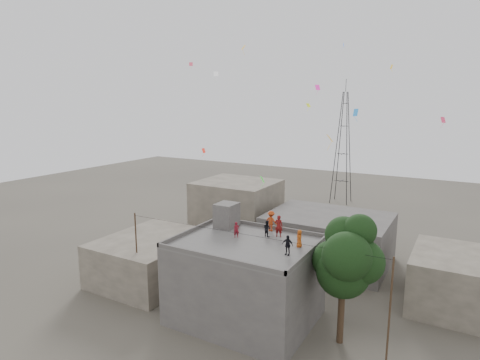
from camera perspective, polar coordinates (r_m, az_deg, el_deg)
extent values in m
plane|color=#48433B|center=(32.54, 0.71, -19.03)|extent=(140.00, 140.00, 0.00)
cube|color=#4D4B48|center=(31.15, 0.73, -14.24)|extent=(10.00, 8.00, 6.00)
cube|color=#5D5A57|center=(29.98, 0.74, -8.96)|extent=(10.00, 8.00, 0.10)
cube|color=#4D4B48|center=(33.23, 4.05, -6.62)|extent=(10.00, 0.15, 0.30)
cube|color=#4D4B48|center=(26.77, -3.41, -11.02)|extent=(10.00, 0.15, 0.30)
cube|color=#4D4B48|center=(28.01, 9.73, -10.14)|extent=(0.15, 8.00, 0.30)
cube|color=#4D4B48|center=(32.46, -6.94, -7.10)|extent=(0.15, 8.00, 0.30)
cube|color=#4D4B48|center=(33.34, -1.91, -5.01)|extent=(1.60, 1.80, 2.00)
cube|color=#595146|center=(39.01, -12.32, -10.77)|extent=(8.00, 10.00, 4.00)
cube|color=#4D4B48|center=(42.66, 12.39, -8.15)|extent=(12.00, 9.00, 5.00)
cube|color=#595146|center=(48.74, -0.43, -4.25)|extent=(9.00, 8.00, 7.00)
cube|color=#595146|center=(37.41, 28.64, -12.54)|extent=(7.00, 8.00, 4.40)
cylinder|color=black|center=(29.63, 14.15, -18.17)|extent=(0.44, 0.44, 4.00)
cylinder|color=black|center=(28.95, 14.66, -15.35)|extent=(0.64, 0.91, 2.14)
sphere|color=black|center=(28.23, 14.46, -12.47)|extent=(3.60, 3.60, 3.60)
sphere|color=black|center=(27.97, 16.92, -11.05)|extent=(3.00, 3.00, 3.00)
sphere|color=black|center=(28.74, 13.01, -11.10)|extent=(2.80, 2.80, 2.80)
sphere|color=black|center=(26.90, 14.97, -10.47)|extent=(3.20, 3.20, 3.20)
sphere|color=black|center=(28.35, 14.57, -7.62)|extent=(2.60, 2.60, 2.60)
sphere|color=black|center=(27.64, 16.68, -6.90)|extent=(2.20, 2.20, 2.20)
cylinder|color=black|center=(35.07, -14.45, -10.40)|extent=(0.12, 0.12, 7.40)
cylinder|color=black|center=(26.97, 20.49, -17.53)|extent=(0.12, 0.12, 7.40)
cylinder|color=black|center=(28.34, 0.40, -7.69)|extent=(20.00, 0.52, 0.02)
cylinder|color=black|center=(66.85, 13.53, 4.37)|extent=(1.27, 1.27, 18.01)
cylinder|color=black|center=(66.40, 14.94, 4.27)|extent=(1.27, 1.27, 18.01)
cylinder|color=black|center=(68.03, 15.31, 4.40)|extent=(1.27, 1.27, 18.01)
cylinder|color=black|center=(68.47, 13.93, 4.50)|extent=(1.27, 1.27, 18.01)
cube|color=black|center=(68.22, 14.21, -0.12)|extent=(2.36, 0.08, 0.08)
cube|color=black|center=(68.22, 14.21, -0.12)|extent=(0.08, 2.36, 0.08)
cube|color=black|center=(67.53, 14.39, 3.63)|extent=(1.81, 0.08, 0.08)
cube|color=black|center=(67.53, 14.39, 3.63)|extent=(0.08, 1.81, 0.08)
cube|color=black|center=(67.14, 14.57, 7.44)|extent=(1.26, 0.08, 0.08)
cube|color=black|center=(67.14, 14.57, 7.44)|extent=(0.08, 1.26, 0.08)
cube|color=black|center=(67.04, 14.72, 10.51)|extent=(0.82, 0.08, 0.08)
cube|color=black|center=(67.04, 14.72, 10.51)|extent=(0.08, 0.82, 0.08)
cylinder|color=black|center=(67.10, 14.84, 12.90)|extent=(0.08, 0.08, 2.00)
imported|color=maroon|center=(31.07, 5.53, -6.53)|extent=(0.66, 0.47, 1.71)
imported|color=#B84D15|center=(29.18, 8.44, -8.22)|extent=(0.70, 0.74, 1.27)
imported|color=black|center=(31.14, 3.85, -6.90)|extent=(0.73, 0.64, 1.26)
imported|color=black|center=(27.60, 6.77, -9.17)|extent=(0.82, 0.34, 1.39)
imported|color=#B43D14|center=(32.37, 4.45, -5.84)|extent=(1.11, 0.68, 1.66)
imported|color=maroon|center=(30.81, -0.51, -7.11)|extent=(0.52, 0.52, 1.22)
plane|color=red|center=(37.18, -5.19, 4.19)|extent=(0.15, 0.44, 0.42)
plane|color=#E724A2|center=(35.51, 10.98, 12.81)|extent=(0.38, 0.50, 0.45)
plane|color=#E5FF27|center=(37.92, 9.70, 10.43)|extent=(0.50, 0.42, 0.34)
plane|color=#2277C5|center=(27.45, 16.13, 9.21)|extent=(0.25, 0.48, 0.48)
plane|color=white|center=(43.77, -3.44, 14.84)|extent=(0.46, 0.38, 0.47)
plane|color=yellow|center=(38.36, 20.75, 14.84)|extent=(0.17, 0.38, 0.35)
plane|color=green|center=(30.63, 3.19, 0.09)|extent=(0.57, 0.57, 0.49)
plane|color=#CB2F56|center=(31.89, 26.92, 7.64)|extent=(0.39, 0.43, 0.41)
plane|color=orange|center=(32.53, 0.49, 18.34)|extent=(0.47, 0.46, 0.33)
plane|color=#517CF5|center=(43.18, 14.51, 18.14)|extent=(0.16, 0.28, 0.31)
plane|color=#E04663|center=(39.60, -7.00, 16.05)|extent=(0.35, 0.33, 0.31)
plane|color=gold|center=(24.22, 12.66, 5.82)|extent=(0.56, 0.64, 0.43)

